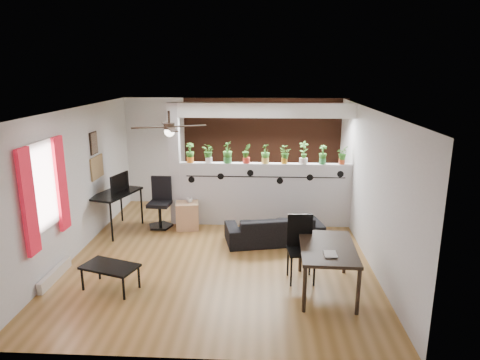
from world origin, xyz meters
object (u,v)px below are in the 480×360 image
(office_chair, at_px, (160,206))
(dining_table, at_px, (328,251))
(computer_desk, at_px, (115,196))
(cup, at_px, (189,200))
(sofa, at_px, (274,229))
(potted_plant_3, at_px, (246,153))
(potted_plant_2, at_px, (228,152))
(potted_plant_4, at_px, (265,153))
(coffee_table, at_px, (110,268))
(potted_plant_6, at_px, (304,152))
(potted_plant_5, at_px, (284,154))
(potted_plant_8, at_px, (342,155))
(ceiling_fan, at_px, (169,128))
(cube_shelf, at_px, (187,216))
(folding_chair, at_px, (300,242))
(potted_plant_0, at_px, (190,152))
(potted_plant_7, at_px, (323,154))
(potted_plant_1, at_px, (209,153))

(office_chair, xyz_separation_m, dining_table, (3.11, -2.55, 0.18))
(computer_desk, height_order, dining_table, computer_desk)
(cup, bearing_deg, sofa, -19.72)
(potted_plant_3, bearing_deg, sofa, -59.16)
(potted_plant_3, bearing_deg, dining_table, -65.08)
(potted_plant_2, bearing_deg, potted_plant_4, 0.00)
(potted_plant_4, bearing_deg, coffee_table, -128.52)
(potted_plant_6, bearing_deg, sofa, -122.17)
(potted_plant_5, xyz_separation_m, potted_plant_8, (1.18, 0.00, 0.00))
(potted_plant_2, xyz_separation_m, potted_plant_6, (1.58, 0.00, 0.01))
(potted_plant_4, distance_m, potted_plant_5, 0.40)
(ceiling_fan, xyz_separation_m, potted_plant_5, (2.00, 1.80, -0.77))
(potted_plant_6, bearing_deg, cube_shelf, -171.95)
(potted_plant_6, relative_size, potted_plant_8, 1.28)
(potted_plant_2, height_order, folding_chair, potted_plant_2)
(potted_plant_6, height_order, dining_table, potted_plant_6)
(ceiling_fan, distance_m, folding_chair, 2.81)
(ceiling_fan, height_order, cup, ceiling_fan)
(potted_plant_0, bearing_deg, office_chair, -155.78)
(potted_plant_4, bearing_deg, potted_plant_2, -180.00)
(dining_table, bearing_deg, potted_plant_7, 84.62)
(potted_plant_0, height_order, office_chair, potted_plant_0)
(ceiling_fan, relative_size, coffee_table, 1.28)
(potted_plant_6, height_order, office_chair, potted_plant_6)
(cube_shelf, bearing_deg, potted_plant_8, -3.19)
(ceiling_fan, height_order, computer_desk, ceiling_fan)
(potted_plant_4, bearing_deg, potted_plant_5, -0.00)
(potted_plant_6, distance_m, cup, 2.57)
(potted_plant_8, relative_size, dining_table, 0.27)
(potted_plant_7, bearing_deg, office_chair, -175.33)
(cube_shelf, relative_size, office_chair, 0.54)
(potted_plant_4, xyz_separation_m, cup, (-1.57, -0.34, -0.95))
(potted_plant_6, height_order, sofa, potted_plant_6)
(potted_plant_4, bearing_deg, potted_plant_7, -0.00)
(computer_desk, bearing_deg, potted_plant_6, 7.88)
(ceiling_fan, bearing_deg, potted_plant_1, 77.02)
(sofa, bearing_deg, folding_chair, 91.98)
(potted_plant_3, relative_size, potted_plant_8, 1.12)
(potted_plant_8, height_order, cup, potted_plant_8)
(potted_plant_7, bearing_deg, cube_shelf, -173.08)
(potted_plant_0, distance_m, potted_plant_3, 1.19)
(ceiling_fan, relative_size, potted_plant_2, 2.62)
(potted_plant_7, xyz_separation_m, dining_table, (-0.27, -2.83, -0.91))
(potted_plant_0, height_order, computer_desk, potted_plant_0)
(potted_plant_4, height_order, potted_plant_5, potted_plant_4)
(office_chair, relative_size, dining_table, 0.78)
(potted_plant_3, height_order, dining_table, potted_plant_3)
(computer_desk, xyz_separation_m, folding_chair, (3.60, -1.90, -0.13))
(office_chair, xyz_separation_m, folding_chair, (2.75, -2.15, 0.15))
(office_chair, bearing_deg, potted_plant_2, 11.13)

